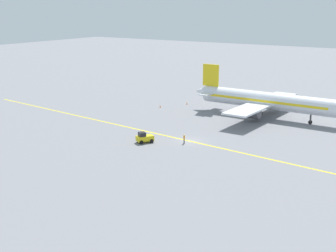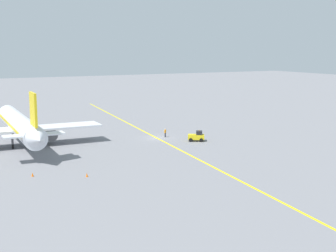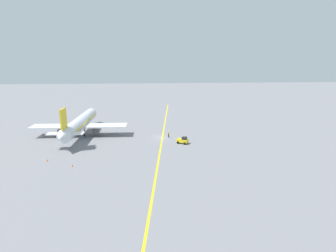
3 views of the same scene
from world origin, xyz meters
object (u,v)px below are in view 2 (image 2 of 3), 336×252
object	(u,v)px
ground_crew_worker	(165,133)
traffic_cone_near_nose	(32,175)
airplane_at_gate	(20,125)
baggage_tug_white	(197,136)
traffic_cone_mid_apron	(87,175)

from	to	relation	value
ground_crew_worker	traffic_cone_near_nose	distance (m)	33.21
airplane_at_gate	baggage_tug_white	bearing A→B (deg)	-19.74
baggage_tug_white	traffic_cone_near_nose	bearing A→B (deg)	-162.00
traffic_cone_mid_apron	ground_crew_worker	bearing A→B (deg)	42.16
ground_crew_worker	baggage_tug_white	bearing A→B (deg)	-61.73
traffic_cone_near_nose	traffic_cone_mid_apron	distance (m)	7.34
traffic_cone_mid_apron	airplane_at_gate	bearing A→B (deg)	99.20
baggage_tug_white	ground_crew_worker	size ratio (longest dim) A/B	1.99
baggage_tug_white	ground_crew_worker	bearing A→B (deg)	118.27
airplane_at_gate	ground_crew_worker	size ratio (longest dim) A/B	21.11
baggage_tug_white	ground_crew_worker	distance (m)	7.06
airplane_at_gate	traffic_cone_near_nose	distance (m)	21.49
baggage_tug_white	traffic_cone_mid_apron	bearing A→B (deg)	-151.39
airplane_at_gate	ground_crew_worker	world-z (taller)	airplane_at_gate
baggage_tug_white	ground_crew_worker	world-z (taller)	baggage_tug_white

